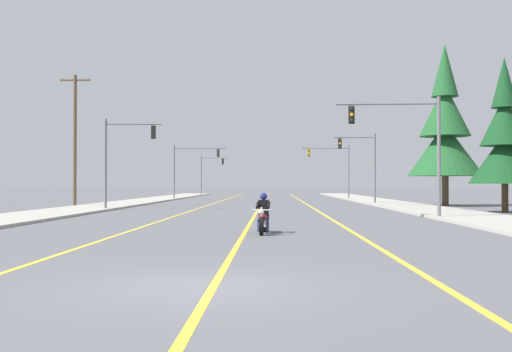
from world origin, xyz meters
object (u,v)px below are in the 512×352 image
at_px(traffic_signal_mid_right, 363,158).
at_px(conifer_tree_right_verge_far, 445,132).
at_px(traffic_signal_near_right, 409,138).
at_px(traffic_signal_near_left, 122,151).
at_px(traffic_signal_mid_left, 190,163).
at_px(traffic_signal_far_left, 208,169).
at_px(conifer_tree_right_verge_near, 505,141).
at_px(motorcycle_with_rider, 263,217).
at_px(traffic_signal_far_right, 335,163).
at_px(utility_pole_left_near, 75,138).

height_order(traffic_signal_mid_right, conifer_tree_right_verge_far, conifer_tree_right_verge_far).
xyz_separation_m(traffic_signal_near_right, traffic_signal_near_left, (-17.20, 10.20, -0.09)).
distance_m(traffic_signal_near_left, traffic_signal_mid_left, 28.67).
distance_m(traffic_signal_near_left, traffic_signal_far_left, 55.20).
bearing_deg(traffic_signal_far_left, traffic_signal_mid_left, -88.65).
xyz_separation_m(traffic_signal_mid_left, conifer_tree_right_verge_near, (23.91, -31.78, 0.25)).
distance_m(motorcycle_with_rider, traffic_signal_mid_left, 49.16).
height_order(traffic_signal_near_left, traffic_signal_far_right, same).
distance_m(traffic_signal_mid_right, conifer_tree_right_verge_far, 7.49).
height_order(traffic_signal_mid_right, conifer_tree_right_verge_near, conifer_tree_right_verge_near).
distance_m(traffic_signal_mid_right, traffic_signal_far_right, 16.37).
xyz_separation_m(traffic_signal_mid_left, traffic_signal_far_right, (16.62, 0.12, -0.04)).
height_order(traffic_signal_near_left, conifer_tree_right_verge_far, conifer_tree_right_verge_far).
height_order(traffic_signal_near_right, traffic_signal_mid_left, same).
bearing_deg(traffic_signal_near_left, conifer_tree_right_verge_far, 19.11).
distance_m(utility_pole_left_near, conifer_tree_right_verge_near, 31.14).
bearing_deg(utility_pole_left_near, conifer_tree_right_verge_near, -16.88).
height_order(traffic_signal_far_left, utility_pole_left_near, utility_pole_left_near).
bearing_deg(motorcycle_with_rider, conifer_tree_right_verge_near, 48.09).
bearing_deg(motorcycle_with_rider, traffic_signal_near_left, 117.06).
distance_m(traffic_signal_far_right, conifer_tree_right_verge_far, 21.59).
height_order(traffic_signal_mid_left, utility_pole_left_near, utility_pole_left_near).
bearing_deg(conifer_tree_right_verge_far, motorcycle_with_rider, -117.05).
bearing_deg(traffic_signal_far_left, utility_pole_left_near, -96.08).
distance_m(traffic_signal_far_right, conifer_tree_right_verge_near, 32.72).
xyz_separation_m(traffic_signal_near_left, traffic_signal_far_right, (17.37, 28.78, 0.10)).
distance_m(motorcycle_with_rider, traffic_signal_near_left, 22.16).
height_order(traffic_signal_near_right, conifer_tree_right_verge_near, conifer_tree_right_verge_near).
bearing_deg(conifer_tree_right_verge_near, traffic_signal_mid_right, 112.53).
relative_size(traffic_signal_mid_right, utility_pole_left_near, 0.60).
distance_m(traffic_signal_near_right, traffic_signal_far_left, 67.59).
bearing_deg(traffic_signal_near_left, traffic_signal_near_right, -30.67).
relative_size(traffic_signal_mid_right, conifer_tree_right_verge_near, 0.64).
xyz_separation_m(traffic_signal_mid_right, conifer_tree_right_verge_near, (6.45, -15.55, 0.40)).
height_order(motorcycle_with_rider, traffic_signal_mid_left, traffic_signal_mid_left).
bearing_deg(traffic_signal_far_left, traffic_signal_far_right, -56.87).
distance_m(traffic_signal_near_left, traffic_signal_far_right, 33.61).
xyz_separation_m(motorcycle_with_rider, traffic_signal_mid_right, (8.25, 31.93, 3.44)).
distance_m(motorcycle_with_rider, traffic_signal_far_left, 75.42).
distance_m(motorcycle_with_rider, traffic_signal_far_right, 48.97).
relative_size(traffic_signal_far_right, traffic_signal_far_left, 1.00).
relative_size(traffic_signal_mid_left, traffic_signal_far_left, 1.00).
height_order(motorcycle_with_rider, utility_pole_left_near, utility_pole_left_near).
xyz_separation_m(traffic_signal_near_left, utility_pole_left_near, (-5.12, 5.92, 1.33)).
distance_m(traffic_signal_far_right, utility_pole_left_near, 32.09).
bearing_deg(motorcycle_with_rider, traffic_signal_far_right, 81.28).
xyz_separation_m(traffic_signal_far_left, utility_pole_left_near, (-5.25, -49.28, 1.32)).
xyz_separation_m(traffic_signal_mid_right, conifer_tree_right_verge_far, (5.98, -4.06, 1.97)).
bearing_deg(conifer_tree_right_verge_near, traffic_signal_far_right, 102.89).
bearing_deg(motorcycle_with_rider, traffic_signal_near_right, 52.09).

